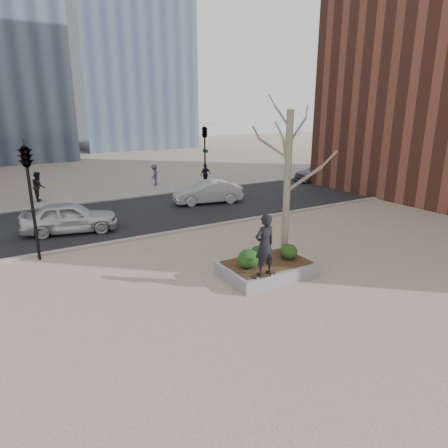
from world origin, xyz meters
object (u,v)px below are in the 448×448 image
planter (266,269)px  skateboarder (265,245)px  police_car (70,217)px  skateboard (264,275)px

planter → skateboarder: skateboarder is taller
planter → police_car: size_ratio=0.72×
skateboarder → police_car: bearing=-69.4°
skateboard → police_car: (-4.02, 9.39, 0.24)m
planter → police_car: bearing=119.4°
police_car → skateboard: bearing=-143.0°
planter → skateboard: bearing=-131.4°
planter → skateboarder: (-0.77, -0.88, 1.28)m
skateboarder → police_car: 10.24m
skateboard → planter: bearing=54.3°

